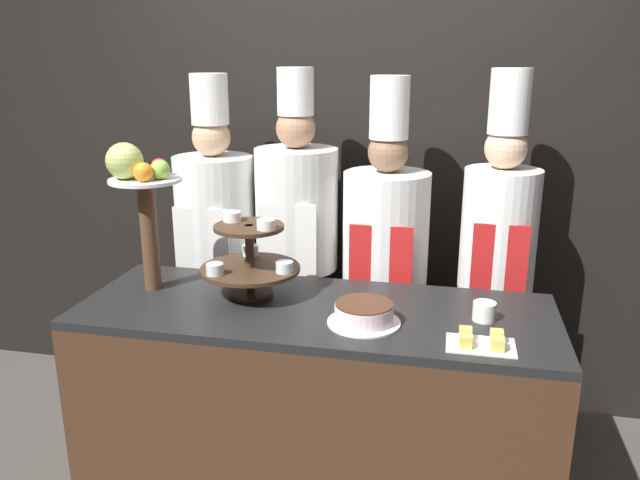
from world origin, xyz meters
TOP-DOWN VIEW (x-y plane):
  - wall_back at (0.00, 1.39)m, footprint 10.00×0.06m
  - buffet_counter at (0.00, 0.35)m, footprint 1.88×0.69m
  - tiered_stand at (-0.29, 0.42)m, footprint 0.41×0.41m
  - fruit_pedestal at (-0.74, 0.40)m, footprint 0.29×0.29m
  - cake_round at (0.21, 0.23)m, footprint 0.27×0.27m
  - cup_white at (0.65, 0.36)m, footprint 0.09×0.09m
  - cake_square_tray at (0.63, 0.13)m, footprint 0.23×0.15m
  - chef_left at (-0.67, 1.00)m, footprint 0.40×0.40m
  - chef_center_left at (-0.24, 1.00)m, footprint 0.41×0.41m
  - chef_center_right at (0.20, 1.00)m, footprint 0.41×0.41m
  - chef_right at (0.73, 1.00)m, footprint 0.35×0.35m

SIDE VIEW (x-z plane):
  - buffet_counter at x=0.00m, z-range 0.00..0.93m
  - cake_square_tray at x=0.63m, z-range 0.92..0.97m
  - chef_center_right at x=0.20m, z-range 0.05..1.85m
  - cup_white at x=0.65m, z-range 0.93..1.00m
  - cake_round at x=0.21m, z-range 0.93..1.01m
  - chef_left at x=-0.67m, z-range 0.07..1.88m
  - chef_right at x=0.73m, z-range 0.07..1.91m
  - chef_center_left at x=-0.24m, z-range 0.08..1.91m
  - tiered_stand at x=-0.29m, z-range 0.92..1.26m
  - fruit_pedestal at x=-0.74m, z-range 1.06..1.69m
  - wall_back at x=0.00m, z-range 0.00..2.80m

